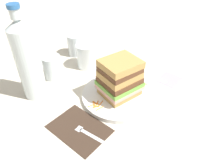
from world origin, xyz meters
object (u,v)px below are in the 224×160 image
Objects in this scene: fork at (86,132)px; water_bottle at (28,59)px; knife at (144,74)px; main_plate at (119,94)px; empty_tumbler_0 at (36,58)px; empty_tumbler_1 at (76,45)px; napkin_pink at (169,79)px; juice_glass at (87,57)px; empty_tumbler_2 at (53,67)px; sandwich at (119,78)px; napkin_dark at (80,129)px.

fork is 0.53× the size of water_bottle.
water_bottle is at bearing 146.72° from knife.
main_plate is 3.06× the size of empty_tumbler_0.
empty_tumbler_1 is 1.12× the size of napkin_pink.
juice_glass is 1.06× the size of empty_tumbler_1.
main_plate is 2.82× the size of empty_tumbler_2.
fork is at bearing -170.94° from sandwich.
juice_glass is at bearing 73.01° from sandwich.
juice_glass is at bearing -2.15° from water_bottle.
empty_tumbler_0 is (0.12, 0.40, 0.04)m from fork.
empty_tumbler_2 is at bearing 162.75° from juice_glass.
fork is 0.32m from empty_tumbler_2.
empty_tumbler_1 is at bearing 72.46° from main_plate.
empty_tumbler_2 is at bearing -91.13° from empty_tumbler_0.
napkin_pink is (0.39, -0.08, -0.00)m from napkin_dark.
empty_tumbler_0 is at bearing 100.49° from main_plate.
main_plate is 1.27× the size of knife.
empty_tumbler_0 is at bearing 120.14° from napkin_pink.
napkin_dark is at bearing -178.13° from knife.
main_plate is at bearing -139.76° from sandwich.
juice_glass reaches higher than empty_tumbler_0.
fork is at bearing -92.36° from water_bottle.
juice_glass is 1.09× the size of empty_tumbler_2.
napkin_dark is 0.30m from empty_tumbler_2.
fork is 0.36m from juice_glass.
water_bottle is 3.79× the size of napkin_pink.
napkin_dark is 0.35m from knife.
empty_tumbler_0 is at bearing 122.50° from knife.
water_bottle is (-0.34, 0.22, 0.14)m from knife.
water_bottle reaches higher than main_plate.
knife is at bearing 1.87° from napkin_dark.
water_bottle reaches higher than knife.
fork is 2.00× the size of empty_tumbler_0.
napkin_pink is (0.27, -0.35, -0.04)m from empty_tumbler_2.
main_plate is 0.27m from empty_tumbler_2.
fork is 0.35m from knife.
napkin_dark is at bearing -138.38° from juice_glass.
fork is 0.42m from empty_tumbler_0.
fork is at bearing -111.21° from empty_tumbler_2.
juice_glass is at bearing -48.77° from empty_tumbler_0.
knife is 0.24m from juice_glass.
napkin_dark is at bearing -93.19° from water_bottle.
water_bottle is at bearing -125.48° from empty_tumbler_0.
napkin_dark is 0.40m from empty_tumbler_0.
napkin_dark is 2.06× the size of empty_tumbler_0.
sandwich is at bearing -107.49° from empty_tumbler_1.
napkin_dark is 0.45m from empty_tumbler_1.
knife is (0.17, 0.00, -0.01)m from main_plate.
main_plate is 0.35m from empty_tumbler_1.
main_plate is 1.73× the size of sandwich.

